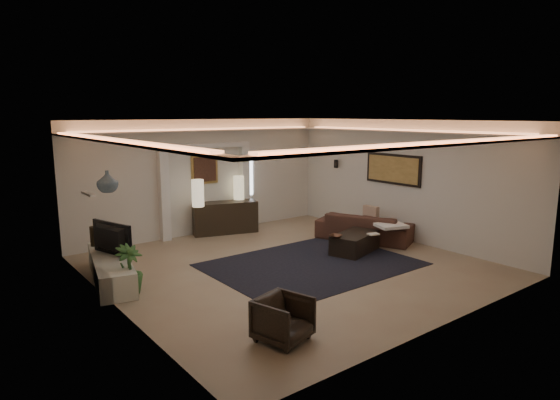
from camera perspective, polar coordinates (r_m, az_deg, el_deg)
floor at (r=9.74m, az=1.24°, el=-7.88°), size 7.00×7.00×0.00m
ceiling at (r=9.26m, az=1.31°, el=9.43°), size 7.00×7.00×0.00m
wall_back at (r=12.28m, az=-9.05°, el=2.73°), size 7.00×0.00×7.00m
wall_front at (r=7.08m, az=19.39°, el=-3.28°), size 7.00×0.00×7.00m
wall_left at (r=7.73m, az=-19.38°, el=-2.16°), size 0.00×7.00×7.00m
wall_right at (r=11.88m, az=14.53°, el=2.28°), size 0.00×7.00×7.00m
cove_soffit at (r=9.27m, az=1.30°, el=7.70°), size 7.00×7.00×0.04m
daylight_slit at (r=12.97m, az=-3.75°, el=2.79°), size 0.25×0.03×1.00m
area_rug at (r=9.84m, az=3.80°, el=-7.68°), size 4.00×3.00×0.01m
pilaster_left at (r=11.75m, az=-13.69°, el=0.49°), size 0.22×0.20×2.20m
pilaster_right at (r=12.83m, az=-4.28°, el=1.57°), size 0.22×0.20×2.20m
alcove_header at (r=12.12m, az=-8.93°, el=6.44°), size 2.52×0.20×0.12m
painting_frame at (r=12.23m, az=-9.01°, el=3.65°), size 0.74×0.04×0.74m
painting_canvas at (r=12.21m, az=-8.95°, el=3.64°), size 0.62×0.02×0.62m
art_panel_frame at (r=12.01m, az=13.37°, el=3.61°), size 0.04×1.64×0.74m
art_panel_gold at (r=11.99m, az=13.30°, el=3.61°), size 0.02×1.50×0.62m
wall_sconce at (r=13.22m, az=6.71°, el=4.32°), size 0.12×0.12×0.22m
wall_niche at (r=9.03m, az=-21.92°, el=0.69°), size 0.10×0.55×0.04m
console at (r=12.35m, az=-6.61°, el=-2.11°), size 1.72×0.96×0.82m
lamp_left at (r=11.71m, az=-9.79°, el=0.56°), size 0.37×0.37×0.66m
lamp_right at (r=12.56m, az=-4.95°, el=1.33°), size 0.34×0.34×0.62m
media_ledge at (r=9.41m, az=-19.58°, el=-7.72°), size 1.10×2.49×0.45m
tv at (r=9.35m, az=-19.96°, el=-4.47°), size 1.06×0.46×0.61m
figurine at (r=10.15m, az=-21.36°, el=-4.10°), size 0.16×0.16×0.40m
ginger_jar at (r=8.93m, az=-19.93°, el=2.10°), size 0.49×0.49×0.38m
plant at (r=8.58m, az=-17.65°, el=-7.95°), size 0.60×0.60×0.85m
sofa at (r=11.77m, az=10.04°, el=-3.19°), size 2.42×1.73×0.66m
throw_blanket at (r=11.05m, az=13.15°, el=-3.00°), size 0.77×0.70×0.07m
throw_pillow at (r=12.17m, az=10.81°, el=-1.69°), size 0.15×0.43×0.42m
coffee_table at (r=10.75m, az=8.91°, el=-5.12°), size 1.33×0.97×0.45m
bowl at (r=10.27m, az=6.68°, el=-4.43°), size 0.33×0.33×0.07m
magazine at (r=10.65m, az=11.10°, el=-4.11°), size 0.28×0.23×0.03m
armchair at (r=6.62m, az=0.38°, el=-14.07°), size 0.81×0.83×0.61m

